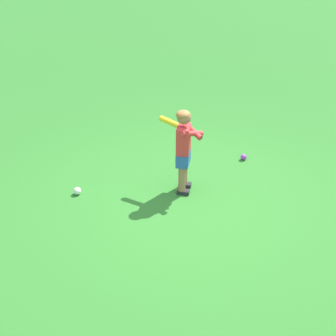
# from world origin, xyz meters

# --- Properties ---
(ground_plane) EXTENTS (40.00, 40.00, 0.00)m
(ground_plane) POSITION_xyz_m (0.00, 0.00, 0.00)
(ground_plane) COLOR #2D7528
(child_batter) EXTENTS (0.64, 0.33, 1.08)m
(child_batter) POSITION_xyz_m (0.27, -0.10, 0.65)
(child_batter) COLOR #232328
(child_batter) RESTS_ON ground
(play_ball_behind_batter) EXTENTS (0.09, 0.09, 0.09)m
(play_ball_behind_batter) POSITION_xyz_m (0.08, -1.28, 0.04)
(play_ball_behind_batter) COLOR purple
(play_ball_behind_batter) RESTS_ON ground
(play_ball_far_right) EXTENTS (0.10, 0.10, 0.10)m
(play_ball_far_right) POSITION_xyz_m (1.24, 0.81, 0.05)
(play_ball_far_right) COLOR white
(play_ball_far_right) RESTS_ON ground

